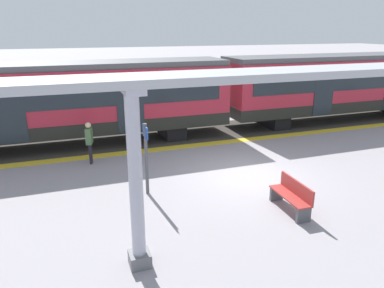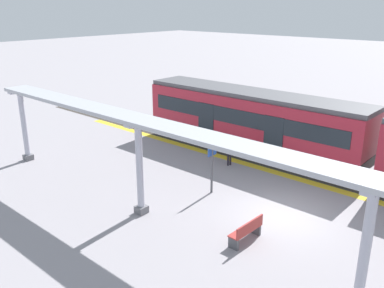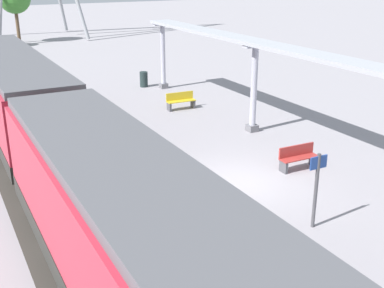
% 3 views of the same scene
% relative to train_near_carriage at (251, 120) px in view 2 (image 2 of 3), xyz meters
% --- Properties ---
extents(ground_plane, '(176.00, 176.00, 0.00)m').
position_rel_train_near_carriage_xyz_m(ground_plane, '(5.62, 5.31, -1.83)').
color(ground_plane, gray).
extents(tactile_edge_strip, '(0.52, 34.81, 0.01)m').
position_rel_train_near_carriage_xyz_m(tactile_edge_strip, '(1.85, 5.31, -1.83)').
color(tactile_edge_strip, gold).
rests_on(tactile_edge_strip, ground).
extents(trackbed, '(3.20, 46.81, 0.01)m').
position_rel_train_near_carriage_xyz_m(trackbed, '(-0.01, 5.31, -1.83)').
color(trackbed, '#38332D').
rests_on(trackbed, ground).
extents(train_near_carriage, '(2.65, 13.37, 3.48)m').
position_rel_train_near_carriage_xyz_m(train_near_carriage, '(0.00, 0.00, 0.00)').
color(train_near_carriage, '#B22335').
rests_on(train_near_carriage, ground).
extents(canopy_pillar_nearest, '(1.10, 0.44, 3.83)m').
position_rel_train_near_carriage_xyz_m(canopy_pillar_nearest, '(9.19, -8.22, 0.11)').
color(canopy_pillar_nearest, slate).
rests_on(canopy_pillar_nearest, ground).
extents(canopy_pillar_second, '(1.10, 0.44, 3.83)m').
position_rel_train_near_carriage_xyz_m(canopy_pillar_second, '(9.19, 0.92, 0.11)').
color(canopy_pillar_second, slate).
rests_on(canopy_pillar_second, ground).
extents(canopy_pillar_third, '(1.10, 0.44, 3.83)m').
position_rel_train_near_carriage_xyz_m(canopy_pillar_third, '(9.19, 9.65, 0.11)').
color(canopy_pillar_third, slate).
rests_on(canopy_pillar_third, ground).
extents(canopy_beam, '(1.20, 27.94, 0.16)m').
position_rel_train_near_carriage_xyz_m(canopy_beam, '(9.19, 5.35, 2.07)').
color(canopy_beam, '#A8AAB2').
rests_on(canopy_beam, canopy_pillar_nearest).
extents(bench_mid_platform, '(1.51, 0.48, 0.86)m').
position_rel_train_near_carriage_xyz_m(bench_mid_platform, '(8.18, 5.35, -1.39)').
color(bench_mid_platform, '#A2302C').
rests_on(bench_mid_platform, ground).
extents(platform_info_sign, '(0.56, 0.10, 2.20)m').
position_rel_train_near_carriage_xyz_m(platform_info_sign, '(5.82, 1.85, -0.50)').
color(platform_info_sign, '#4C4C51').
rests_on(platform_info_sign, ground).
extents(passenger_waiting_near_edge, '(0.49, 0.30, 1.57)m').
position_rel_train_near_carriage_xyz_m(passenger_waiting_near_edge, '(2.59, 0.44, -0.85)').
color(passenger_waiting_near_edge, '#25202A').
rests_on(passenger_waiting_near_edge, ground).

